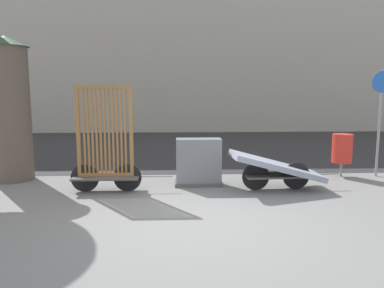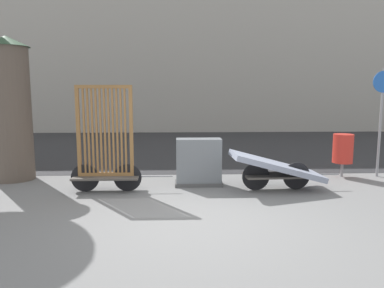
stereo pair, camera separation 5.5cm
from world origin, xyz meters
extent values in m
plane|color=slate|center=(0.00, 0.00, 0.00)|extent=(60.00, 60.00, 0.00)
cube|color=#2D2D30|center=(0.00, 8.24, 0.00)|extent=(56.00, 9.66, 0.01)
cube|color=#B2ADA3|center=(0.00, 15.07, 5.62)|extent=(48.00, 4.00, 11.23)
cube|color=#4C4742|center=(-1.77, 1.91, 0.31)|extent=(1.34, 0.57, 0.04)
cylinder|color=black|center=(-1.33, 1.91, 0.29)|extent=(0.58, 0.04, 0.58)
cylinder|color=black|center=(-2.20, 1.91, 0.29)|extent=(0.58, 0.04, 0.58)
cylinder|color=gray|center=(-0.75, 1.91, 0.31)|extent=(0.70, 0.03, 0.03)
cube|color=olive|center=(-1.77, 1.91, 0.36)|extent=(1.14, 0.07, 0.07)
cube|color=olive|center=(-1.77, 1.91, 2.15)|extent=(1.14, 0.07, 0.07)
cube|color=olive|center=(-2.30, 1.91, 1.25)|extent=(0.07, 0.07, 1.85)
cube|color=olive|center=(-1.24, 1.91, 1.25)|extent=(0.07, 0.07, 1.85)
cube|color=olive|center=(-2.18, 1.91, 1.25)|extent=(0.04, 0.05, 1.78)
cube|color=olive|center=(-2.10, 1.91, 1.25)|extent=(0.04, 0.05, 1.78)
cube|color=olive|center=(-2.02, 1.91, 1.25)|extent=(0.04, 0.05, 1.78)
cube|color=olive|center=(-1.93, 1.91, 1.25)|extent=(0.04, 0.05, 1.78)
cube|color=olive|center=(-1.85, 1.91, 1.25)|extent=(0.04, 0.05, 1.78)
cube|color=olive|center=(-1.77, 1.91, 1.25)|extent=(0.04, 0.05, 1.78)
cube|color=olive|center=(-1.69, 1.91, 1.25)|extent=(0.04, 0.05, 1.78)
cube|color=olive|center=(-1.60, 1.91, 1.25)|extent=(0.04, 0.05, 1.78)
cube|color=olive|center=(-1.52, 1.91, 1.25)|extent=(0.04, 0.05, 1.78)
cube|color=olive|center=(-1.44, 1.91, 1.25)|extent=(0.04, 0.05, 1.78)
cube|color=olive|center=(-1.35, 1.91, 1.25)|extent=(0.04, 0.05, 1.78)
cube|color=#4C4742|center=(1.77, 1.91, 0.31)|extent=(1.37, 0.64, 0.04)
cylinder|color=black|center=(2.20, 1.93, 0.29)|extent=(0.58, 0.07, 0.58)
cylinder|color=black|center=(1.33, 1.89, 0.29)|extent=(0.58, 0.07, 0.58)
cylinder|color=gray|center=(2.79, 1.97, 0.31)|extent=(0.70, 0.07, 0.03)
cube|color=#8C93A8|center=(1.77, 1.91, 0.51)|extent=(1.94, 0.97, 0.61)
cube|color=#4C4C4C|center=(0.16, 2.35, 0.04)|extent=(1.04, 0.46, 0.08)
cube|color=slate|center=(0.16, 2.35, 0.52)|extent=(0.98, 0.40, 1.04)
cylinder|color=gray|center=(3.68, 3.06, 0.17)|extent=(0.06, 0.06, 0.34)
cylinder|color=red|center=(3.68, 3.06, 0.69)|extent=(0.47, 0.47, 0.69)
cylinder|color=gray|center=(4.55, 3.06, 1.29)|extent=(0.06, 0.06, 2.58)
cylinder|color=blue|center=(4.55, 3.04, 2.28)|extent=(0.51, 0.02, 0.51)
cylinder|color=brown|center=(-4.14, 3.06, 1.52)|extent=(0.93, 0.93, 3.05)
cone|color=#335138|center=(-4.14, 3.06, 3.17)|extent=(1.04, 1.04, 0.24)
camera|label=1|loc=(-0.33, -5.68, 2.05)|focal=35.00mm
camera|label=2|loc=(-0.28, -5.69, 2.05)|focal=35.00mm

